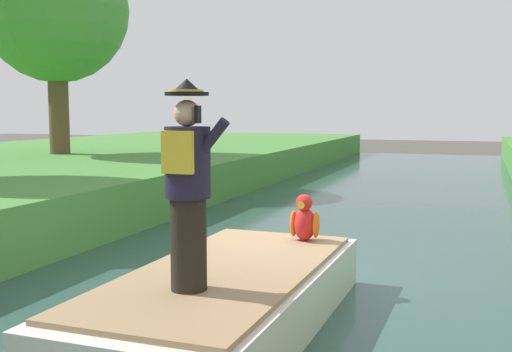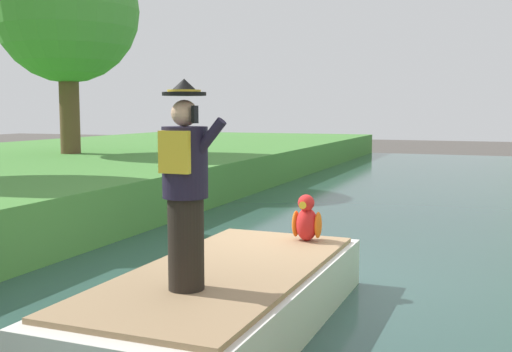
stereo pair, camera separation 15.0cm
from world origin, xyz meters
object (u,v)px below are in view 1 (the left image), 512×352
Objects in this scene: boat at (226,299)px; tree_slender at (55,11)px; parrot_plush at (305,221)px; person_pirate at (188,186)px.

tree_slender reaches higher than boat.
boat is at bearing -45.86° from tree_slender.
parrot_plush is at bearing 76.31° from boat.
parrot_plush is (0.38, 1.57, 0.55)m from boat.
tree_slender is (-8.96, 9.24, 4.64)m from boat.
boat is at bearing 101.79° from person_pirate.
person_pirate reaches higher than parrot_plush.
person_pirate is 13.85m from tree_slender.
person_pirate is 3.25× the size of parrot_plush.
boat is 2.28× the size of person_pirate.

